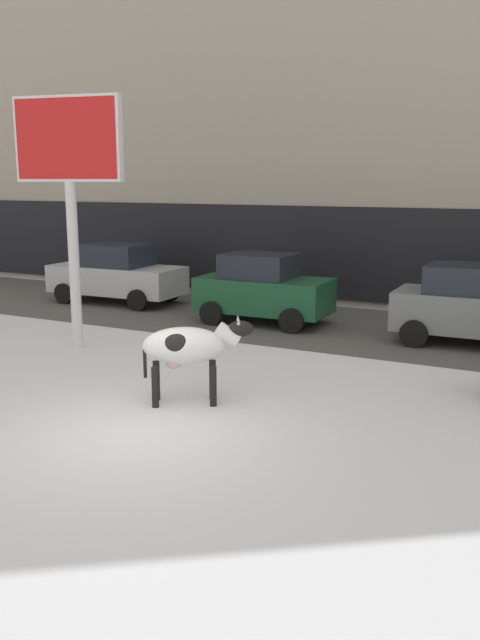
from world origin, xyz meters
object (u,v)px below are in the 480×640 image
Objects in this scene: car_silver_sedan at (117,274)px; pedestrian_by_cars at (164,264)px; car_darkgreen_hatchback at (263,289)px; car_grey_hatchback at (471,305)px; billboard at (68,155)px; cow_holstein at (187,347)px.

car_silver_sedan is 2.94m from pedestrian_by_cars.
pedestrian_by_cars is (-5.56, 3.63, -0.05)m from car_darkgreen_hatchback.
car_grey_hatchback is at bearing -3.81° from car_silver_sedan.
billboard is 3.21× the size of pedestrian_by_cars.
billboard is 1.31× the size of car_silver_sedan.
car_grey_hatchback is 2.05× the size of pedestrian_by_cars.
car_darkgreen_hatchback and car_grey_hatchback have the same top height.
car_grey_hatchback is at bearing 61.46° from cow_holstein.
pedestrian_by_cars is at bearing 146.87° from car_darkgreen_hatchback.
pedestrian_by_cars is (-2.96, 8.07, -3.43)m from billboard.
pedestrian_by_cars is (-0.19, 2.93, -0.03)m from car_silver_sedan.
car_grey_hatchback is (7.95, 4.43, -3.39)m from billboard.
car_grey_hatchback is at bearing 29.12° from billboard.
car_grey_hatchback reaches higher than car_silver_sedan.
pedestrian_by_cars is at bearing 161.52° from car_grey_hatchback.
cow_holstein is 7.58m from car_grey_hatchback.
car_darkgreen_hatchback is (-1.72, 6.68, -0.07)m from cow_holstein.
car_silver_sedan is at bearing 176.19° from car_grey_hatchback.
car_grey_hatchback is 11.50m from pedestrian_by_cars.
car_grey_hatchback is (5.34, -0.01, 0.00)m from car_darkgreen_hatchback.
car_silver_sedan is (-7.09, 7.37, -0.09)m from cow_holstein.
car_darkgreen_hatchback reaches higher than car_silver_sedan.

